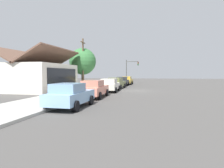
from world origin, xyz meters
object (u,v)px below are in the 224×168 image
(car_olive, at_px, (116,83))
(fire_hydrant_red, at_px, (96,88))
(car_ivory, at_px, (110,85))
(traffic_light_main, at_px, (131,67))
(car_coral, at_px, (94,89))
(utility_pole_wooden, at_px, (83,62))
(shade_tree, at_px, (83,62))
(car_mustard, at_px, (127,80))
(car_skyblue, at_px, (70,95))
(car_charcoal, at_px, (122,81))

(car_olive, xyz_separation_m, fire_hydrant_red, (-5.45, 1.37, -0.32))
(car_ivory, relative_size, traffic_light_main, 0.90)
(car_coral, distance_m, car_ivory, 5.80)
(car_coral, bearing_deg, fire_hydrant_red, 12.32)
(utility_pole_wooden, bearing_deg, fire_hydrant_red, -147.83)
(car_coral, bearing_deg, traffic_light_main, -2.44)
(car_olive, distance_m, shade_tree, 7.10)
(traffic_light_main, bearing_deg, shade_tree, 156.12)
(shade_tree, relative_size, traffic_light_main, 1.20)
(car_coral, height_order, car_mustard, same)
(car_skyblue, bearing_deg, car_olive, 0.74)
(car_ivory, xyz_separation_m, car_olive, (5.00, 0.16, -0.00))
(car_charcoal, height_order, traffic_light_main, traffic_light_main)
(car_skyblue, xyz_separation_m, traffic_light_main, (32.45, -0.22, 2.68))
(traffic_light_main, bearing_deg, car_ivory, 179.62)
(car_ivory, relative_size, shade_tree, 0.76)
(car_charcoal, bearing_deg, car_mustard, -1.15)
(car_charcoal, bearing_deg, traffic_light_main, -1.12)
(car_olive, bearing_deg, utility_pole_wooden, 83.45)
(car_skyblue, xyz_separation_m, car_olive, (16.24, 0.07, 0.00))
(car_skyblue, bearing_deg, shade_tree, 18.41)
(car_coral, relative_size, car_mustard, 1.01)
(car_mustard, bearing_deg, car_olive, 179.23)
(car_charcoal, bearing_deg, car_olive, -178.68)
(car_skyblue, height_order, car_coral, same)
(car_charcoal, xyz_separation_m, shade_tree, (-3.76, 5.85, 3.27))
(car_mustard, bearing_deg, utility_pole_wooden, 151.10)
(car_ivory, distance_m, car_charcoal, 10.98)
(traffic_light_main, bearing_deg, car_olive, 178.96)
(traffic_light_main, bearing_deg, fire_hydrant_red, 175.62)
(utility_pole_wooden, bearing_deg, car_charcoal, -46.37)
(car_coral, relative_size, car_olive, 1.03)
(car_charcoal, relative_size, traffic_light_main, 0.91)
(car_charcoal, relative_size, fire_hydrant_red, 6.69)
(car_olive, xyz_separation_m, utility_pole_wooden, (0.91, 5.37, 3.11))
(car_skyblue, relative_size, car_mustard, 0.91)
(fire_hydrant_red, bearing_deg, car_olive, -14.07)
(car_olive, bearing_deg, car_ivory, -175.12)
(utility_pole_wooden, xyz_separation_m, fire_hydrant_red, (-6.36, -4.00, -3.43))
(car_coral, bearing_deg, shade_tree, 22.54)
(shade_tree, bearing_deg, fire_hydrant_red, -149.39)
(utility_pole_wooden, bearing_deg, car_olive, -99.65)
(car_olive, xyz_separation_m, traffic_light_main, (16.22, -0.29, 2.68))
(traffic_light_main, bearing_deg, utility_pole_wooden, 159.71)
(car_coral, height_order, utility_pole_wooden, utility_pole_wooden)
(fire_hydrant_red, bearing_deg, utility_pole_wooden, 32.17)
(shade_tree, relative_size, utility_pole_wooden, 0.83)
(car_charcoal, height_order, utility_pole_wooden, utility_pole_wooden)
(car_coral, relative_size, fire_hydrant_red, 6.79)
(car_charcoal, bearing_deg, car_coral, -179.08)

